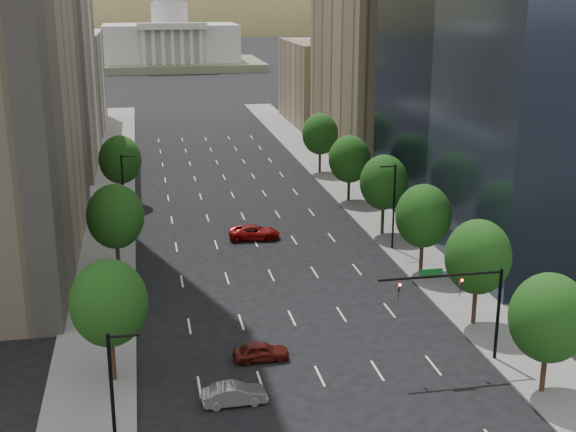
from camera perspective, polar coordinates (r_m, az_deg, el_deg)
sidewalk_left at (r=81.30m, az=-13.30°, el=-2.50°), size 6.00×200.00×0.15m
sidewalk_right at (r=85.49m, az=7.91°, el=-1.27°), size 6.00×200.00×0.15m
midrise_cream_left at (r=121.07m, az=-17.74°, el=11.72°), size 14.00×30.00×35.00m
filler_left at (r=154.53m, az=-16.14°, el=9.54°), size 14.00×26.00×18.00m
parking_tan_right at (r=122.97m, az=6.45°, el=11.27°), size 14.00×30.00×30.00m
filler_right at (r=155.35m, az=2.74°, el=9.82°), size 14.00×26.00×16.00m
tree_right_0 at (r=53.11m, az=18.70°, el=-7.13°), size 5.20×5.20×8.39m
tree_right_1 at (r=62.06m, az=13.83°, el=-2.95°), size 5.20×5.20×8.75m
tree_right_2 at (r=72.61m, az=9.95°, el=-0.00°), size 5.20×5.20×8.61m
tree_right_3 at (r=83.46m, az=7.09°, el=2.48°), size 5.20×5.20×8.89m
tree_right_4 at (r=96.62m, az=4.55°, el=4.20°), size 5.20×5.20×8.46m
tree_right_5 at (r=111.76m, az=2.39°, el=6.06°), size 5.20×5.20×8.75m
tree_left_0 at (r=53.03m, az=-13.08°, el=-6.28°), size 5.20×5.20×8.75m
tree_left_1 at (r=71.85m, az=-12.62°, el=-0.03°), size 5.20×5.20×8.97m
tree_left_2 at (r=97.15m, az=-12.28°, el=4.07°), size 5.20×5.20×8.68m
streetlight_rn at (r=78.96m, az=7.77°, el=0.86°), size 1.70×0.20×9.00m
streetlight_ls at (r=42.59m, az=-12.70°, el=-13.54°), size 1.70×0.20×9.00m
streetlight_ln at (r=84.67m, az=-12.00°, el=1.71°), size 1.70×0.20×9.00m
traffic_signal at (r=55.77m, az=13.06°, el=-5.76°), size 9.12×0.40×7.38m
capitol at (r=267.50m, az=-8.65°, el=12.55°), size 60.00×40.00×35.20m
foothills at (r=621.37m, az=-6.69°, el=10.44°), size 720.00×413.00×263.00m
car_maroon at (r=56.61m, az=-2.01°, el=-9.95°), size 4.09×1.71×1.38m
car_silver at (r=51.27m, az=-3.98°, el=-12.97°), size 4.27×1.65×1.39m
car_red_far at (r=82.85m, az=-2.52°, el=-1.20°), size 5.64×2.93×1.52m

